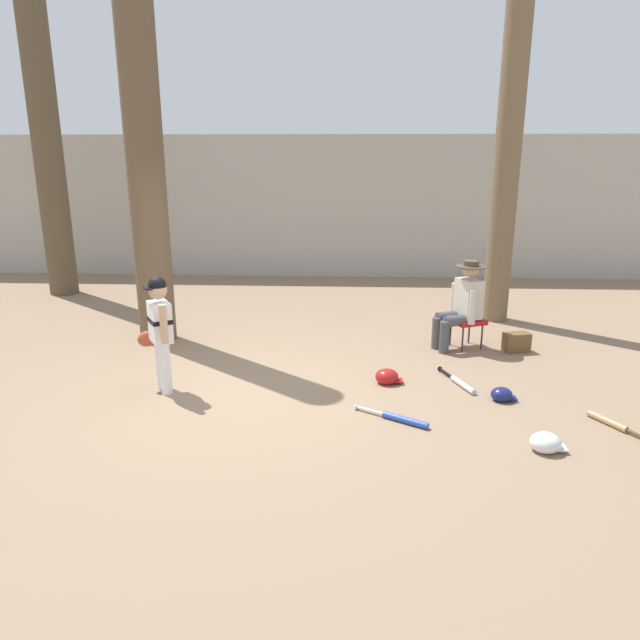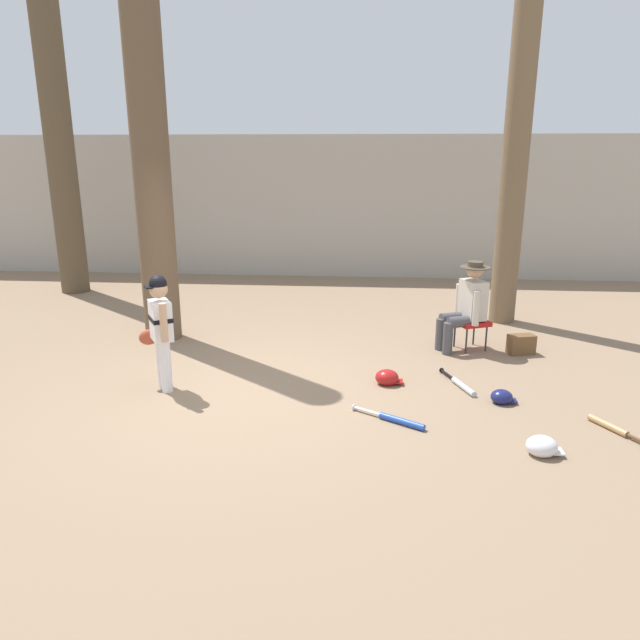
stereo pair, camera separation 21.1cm
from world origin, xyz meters
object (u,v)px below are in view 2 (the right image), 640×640
folding_stool (471,323)px  batting_helmet_navy (502,397)px  bat_blue_youth (396,420)px  batting_helmet_white (542,446)px  seated_spectator (466,304)px  batting_helmet_red (387,377)px  tree_far_left (62,164)px  bat_aluminum_silver (461,385)px  handbag_beside_stool (521,344)px  young_ballplayer (160,325)px  bat_wood_tan (613,428)px  tree_near_player (150,152)px  tree_behind_spectator (515,163)px

folding_stool → batting_helmet_navy: folding_stool is taller
bat_blue_youth → batting_helmet_white: size_ratio=2.24×
seated_spectator → batting_helmet_white: 2.94m
folding_stool → batting_helmet_red: (-1.15, -1.36, -0.29)m
tree_far_left → bat_aluminum_silver: bearing=-32.8°
seated_spectator → batting_helmet_red: size_ratio=3.76×
bat_blue_youth → handbag_beside_stool: bearing=52.2°
bat_aluminum_silver → batting_helmet_red: size_ratio=2.37×
bat_aluminum_silver → batting_helmet_red: 0.83m
folding_stool → tree_far_left: (-7.00, 2.90, 2.00)m
young_ballplayer → folding_stool: (3.66, 1.70, -0.38)m
bat_wood_tan → young_ballplayer: bearing=171.6°
young_ballplayer → folding_stool: 4.05m
batting_helmet_navy → batting_helmet_red: 1.28m
seated_spectator → batting_helmet_navy: size_ratio=4.38×
handbag_beside_stool → seated_spectator: bearing=171.2°
young_ballplayer → seated_spectator: (3.57, 1.67, -0.10)m
tree_near_player → batting_helmet_red: 4.30m
seated_spectator → handbag_beside_stool: seated_spectator is taller
young_ballplayer → bat_aluminum_silver: bearing=5.2°
tree_behind_spectator → batting_helmet_white: 4.99m
batting_helmet_white → tree_near_player: bearing=145.5°
tree_behind_spectator → bat_blue_youth: (-1.82, -3.84, -2.38)m
tree_near_player → young_ballplayer: 2.69m
seated_spectator → batting_helmet_white: (0.26, -2.87, -0.56)m
seated_spectator → handbag_beside_stool: bearing=-8.8°
handbag_beside_stool → tree_far_left: bearing=158.2°
bat_aluminum_silver → tree_far_left: bearing=147.2°
batting_helmet_white → handbag_beside_stool: bearing=80.2°
seated_spectator → handbag_beside_stool: (0.73, -0.11, -0.51)m
young_ballplayer → tree_far_left: size_ratio=0.24×
tree_behind_spectator → handbag_beside_stool: (-0.09, -1.62, -2.29)m
tree_near_player → bat_blue_youth: size_ratio=8.05×
seated_spectator → tree_far_left: 7.70m
tree_behind_spectator → batting_helmet_white: tree_behind_spectator is taller
tree_behind_spectator → batting_helmet_navy: (-0.68, -3.27, -2.35)m
bat_blue_youth → batting_helmet_navy: (1.14, 0.58, 0.03)m
tree_far_left → bat_aluminum_silver: tree_far_left is taller
batting_helmet_white → seated_spectator: bearing=95.1°
tree_near_player → handbag_beside_stool: (4.95, -0.31, -2.44)m
folding_stool → tree_far_left: size_ratio=0.10×
tree_near_player → batting_helmet_white: bearing=-34.5°
batting_helmet_red → folding_stool: bearing=49.9°
tree_behind_spectator → batting_helmet_navy: bearing=-101.7°
tree_near_player → folding_stool: (4.31, -0.16, -2.21)m
folding_stool → bat_aluminum_silver: bearing=-102.8°
folding_stool → batting_helmet_navy: 1.83m
tree_behind_spectator → tree_far_left: (-7.73, 1.44, -0.05)m
young_ballplayer → bat_blue_youth: 2.75m
handbag_beside_stool → tree_near_player: bearing=176.4°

